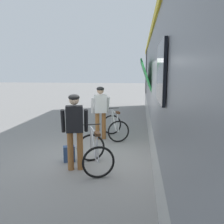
{
  "coord_description": "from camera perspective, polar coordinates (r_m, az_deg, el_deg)",
  "views": [
    {
      "loc": [
        1.03,
        -5.85,
        2.27
      ],
      "look_at": [
        0.19,
        1.26,
        1.05
      ],
      "focal_mm": 38.74,
      "sensor_mm": 36.0,
      "label": 1
    }
  ],
  "objects": [
    {
      "name": "cyclist_far_in_dark",
      "position": [
        5.54,
        -8.8,
        -3.11
      ],
      "size": [
        0.65,
        0.4,
        1.76
      ],
      "color": "#935B2D",
      "rests_on": "ground"
    },
    {
      "name": "cyclist_near_in_white",
      "position": [
        8.01,
        -2.74,
        0.94
      ],
      "size": [
        0.66,
        0.46,
        1.76
      ],
      "color": "#935B2D",
      "rests_on": "ground"
    },
    {
      "name": "bicycle_far_silver",
      "position": [
        5.69,
        -4.17,
        -9.51
      ],
      "size": [
        1.04,
        1.25,
        0.99
      ],
      "color": "black",
      "rests_on": "ground"
    },
    {
      "name": "train_car",
      "position": [
        6.8,
        22.17,
        6.41
      ],
      "size": [
        3.32,
        19.21,
        3.88
      ],
      "color": "slate",
      "rests_on": "ground"
    },
    {
      "name": "backpack_on_platform",
      "position": [
        6.29,
        -10.09,
        -9.69
      ],
      "size": [
        0.33,
        0.27,
        0.4
      ],
      "primitive_type": "cube",
      "rotation": [
        0.0,
        0.0,
        0.37
      ],
      "color": "navy",
      "rests_on": "ground"
    },
    {
      "name": "ground_plane",
      "position": [
        6.36,
        -3.09,
        -11.26
      ],
      "size": [
        80.0,
        80.0,
        0.0
      ],
      "primitive_type": "plane",
      "color": "gray"
    },
    {
      "name": "bicycle_near_white",
      "position": [
        8.22,
        0.7,
        -3.45
      ],
      "size": [
        1.02,
        1.24,
        0.99
      ],
      "color": "black",
      "rests_on": "ground"
    }
  ]
}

